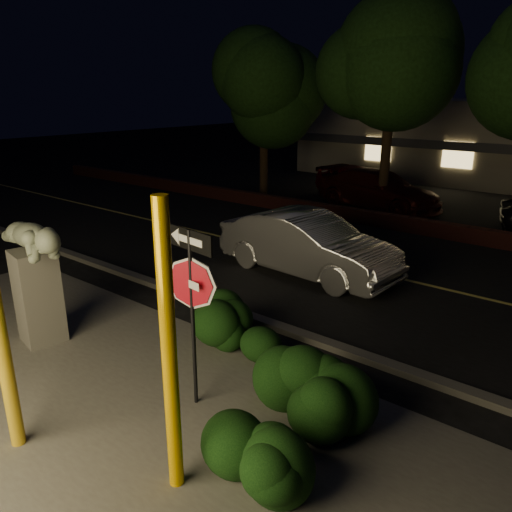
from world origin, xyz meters
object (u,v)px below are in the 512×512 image
at_px(parked_car_red, 356,182).
at_px(parked_car_darkred, 378,190).
at_px(silver_sedan, 308,244).
at_px(yellow_pole_right, 169,354).
at_px(signpost, 191,284).
at_px(sculpture, 35,268).

bearing_deg(parked_car_red, parked_car_darkred, -95.46).
xyz_separation_m(silver_sedan, parked_car_red, (-3.43, 8.98, -0.03)).
xyz_separation_m(yellow_pole_right, signpost, (-0.97, 1.27, 0.17)).
bearing_deg(sculpture, yellow_pole_right, -0.68).
height_order(signpost, parked_car_red, signpost).
xyz_separation_m(signpost, silver_sedan, (-1.78, 5.68, -1.12)).
distance_m(parked_car_red, parked_car_darkred, 1.75).
bearing_deg(silver_sedan, parked_car_red, 24.72).
height_order(yellow_pole_right, signpost, yellow_pole_right).
bearing_deg(yellow_pole_right, sculpture, 168.90).
xyz_separation_m(parked_car_red, parked_car_darkred, (1.48, -0.94, 0.00)).
bearing_deg(yellow_pole_right, parked_car_darkred, 107.38).
relative_size(sculpture, parked_car_red, 0.54).
xyz_separation_m(sculpture, silver_sedan, (1.79, 6.07, -0.67)).
relative_size(parked_car_red, parked_car_darkred, 0.85).
bearing_deg(parked_car_red, sculpture, -146.69).
relative_size(sculpture, silver_sedan, 0.50).
distance_m(yellow_pole_right, parked_car_red, 17.12).
height_order(signpost, sculpture, signpost).
relative_size(signpost, parked_car_darkred, 0.52).
xyz_separation_m(silver_sedan, parked_car_darkred, (-1.95, 8.04, -0.03)).
bearing_deg(sculpture, silver_sedan, 84.00).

